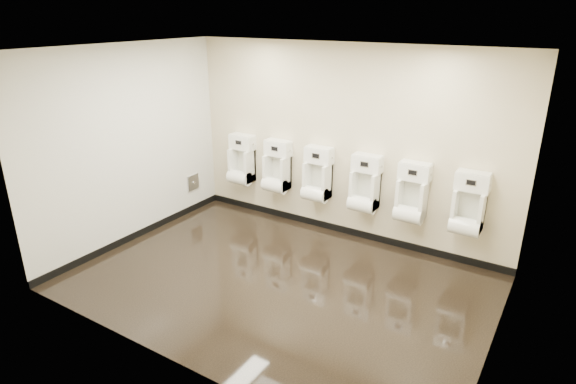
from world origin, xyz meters
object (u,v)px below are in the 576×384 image
(access_panel, at_px, (193,182))
(urinal_5, at_px, (468,208))
(urinal_0, at_px, (241,163))
(urinal_3, at_px, (365,188))
(urinal_4, at_px, (412,197))
(urinal_2, at_px, (317,178))
(urinal_1, at_px, (277,170))

(access_panel, relative_size, urinal_5, 0.31)
(urinal_0, bearing_deg, urinal_3, 0.00)
(urinal_0, relative_size, urinal_4, 1.00)
(urinal_4, bearing_deg, urinal_0, 180.00)
(urinal_2, distance_m, urinal_4, 1.45)
(access_panel, xyz_separation_m, urinal_2, (2.14, 0.41, 0.34))
(urinal_2, bearing_deg, urinal_3, 0.00)
(access_panel, bearing_deg, urinal_1, 16.09)
(access_panel, height_order, urinal_2, urinal_2)
(urinal_0, relative_size, urinal_1, 1.00)
(urinal_1, height_order, urinal_3, same)
(urinal_1, relative_size, urinal_2, 1.00)
(access_panel, bearing_deg, urinal_0, 29.54)
(urinal_0, distance_m, urinal_3, 2.18)
(urinal_0, height_order, urinal_3, same)
(urinal_5, bearing_deg, urinal_0, 180.00)
(urinal_1, distance_m, urinal_5, 2.91)
(urinal_4, xyz_separation_m, urinal_5, (0.74, 0.00, 0.00))
(urinal_4, height_order, urinal_5, same)
(urinal_0, height_order, urinal_4, same)
(urinal_3, height_order, urinal_4, same)
(urinal_2, bearing_deg, urinal_1, 180.00)
(urinal_5, bearing_deg, urinal_2, 180.00)
(urinal_1, xyz_separation_m, urinal_2, (0.72, 0.00, 0.00))
(access_panel, relative_size, urinal_1, 0.31)
(urinal_1, bearing_deg, urinal_5, 0.00)
(access_panel, xyz_separation_m, urinal_4, (3.58, 0.41, 0.34))
(access_panel, height_order, urinal_0, urinal_0)
(urinal_3, xyz_separation_m, urinal_5, (1.42, 0.00, 0.00))
(urinal_3, height_order, urinal_5, same)
(urinal_0, height_order, urinal_1, same)
(access_panel, distance_m, urinal_0, 0.90)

